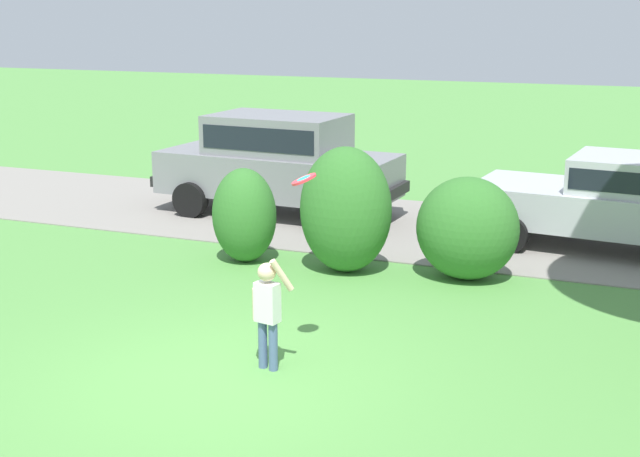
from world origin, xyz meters
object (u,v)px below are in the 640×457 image
Objects in this scene: parked_suv at (278,159)px; frisbee at (304,179)px; parked_sedan at (612,199)px; child_thrower at (268,307)px.

parked_suv is 16.87× the size of frisbee.
parked_sedan is 16.04× the size of frisbee.
frisbee is (3.25, -6.45, 1.01)m from parked_suv.
parked_suv is 7.37m from child_thrower.
child_thrower is 1.44m from frisbee.
child_thrower is at bearing -115.75° from parked_sedan.
parked_suv is 7.29m from frisbee.
parked_suv is at bearing 113.57° from child_thrower.
frisbee is at bearing 44.30° from child_thrower.
parked_sedan is at bearing 64.25° from child_thrower.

